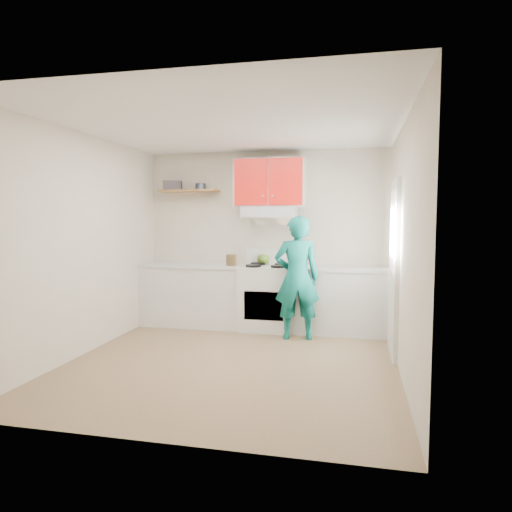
% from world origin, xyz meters
% --- Properties ---
extents(floor, '(3.80, 3.80, 0.00)m').
position_xyz_m(floor, '(0.00, 0.00, 0.00)').
color(floor, brown).
rests_on(floor, ground).
extents(ceiling, '(3.60, 3.80, 0.04)m').
position_xyz_m(ceiling, '(0.00, 0.00, 2.60)').
color(ceiling, white).
rests_on(ceiling, floor).
extents(back_wall, '(3.60, 0.04, 2.60)m').
position_xyz_m(back_wall, '(0.00, 1.90, 1.30)').
color(back_wall, beige).
rests_on(back_wall, floor).
extents(front_wall, '(3.60, 0.04, 2.60)m').
position_xyz_m(front_wall, '(0.00, -1.90, 1.30)').
color(front_wall, beige).
rests_on(front_wall, floor).
extents(left_wall, '(0.04, 3.80, 2.60)m').
position_xyz_m(left_wall, '(-1.80, 0.00, 1.30)').
color(left_wall, beige).
rests_on(left_wall, floor).
extents(right_wall, '(0.04, 3.80, 2.60)m').
position_xyz_m(right_wall, '(1.80, 0.00, 1.30)').
color(right_wall, beige).
rests_on(right_wall, floor).
extents(door, '(0.05, 0.85, 2.05)m').
position_xyz_m(door, '(1.78, 0.70, 1.02)').
color(door, white).
rests_on(door, floor).
extents(door_glass, '(0.01, 0.55, 0.95)m').
position_xyz_m(door_glass, '(1.75, 0.70, 1.45)').
color(door_glass, white).
rests_on(door_glass, door).
extents(counter_left, '(1.52, 0.60, 0.90)m').
position_xyz_m(counter_left, '(-1.04, 1.60, 0.45)').
color(counter_left, silver).
rests_on(counter_left, floor).
extents(counter_right, '(1.32, 0.60, 0.90)m').
position_xyz_m(counter_right, '(1.14, 1.60, 0.45)').
color(counter_right, silver).
rests_on(counter_right, floor).
extents(stove, '(0.76, 0.65, 0.92)m').
position_xyz_m(stove, '(0.10, 1.57, 0.46)').
color(stove, white).
rests_on(stove, floor).
extents(range_hood, '(0.76, 0.44, 0.15)m').
position_xyz_m(range_hood, '(0.10, 1.68, 1.70)').
color(range_hood, silver).
rests_on(range_hood, back_wall).
extents(upper_cabinets, '(1.02, 0.33, 0.70)m').
position_xyz_m(upper_cabinets, '(0.10, 1.73, 2.12)').
color(upper_cabinets, red).
rests_on(upper_cabinets, back_wall).
extents(shelf, '(0.90, 0.30, 0.04)m').
position_xyz_m(shelf, '(-1.15, 1.75, 2.02)').
color(shelf, brown).
rests_on(shelf, back_wall).
extents(books, '(0.30, 0.25, 0.14)m').
position_xyz_m(books, '(-1.42, 1.74, 2.11)').
color(books, '#3D363B').
rests_on(books, shelf).
extents(tin, '(0.16, 0.16, 0.09)m').
position_xyz_m(tin, '(-0.98, 1.77, 2.08)').
color(tin, '#333D4C').
rests_on(tin, shelf).
extents(kettle, '(0.24, 0.24, 0.16)m').
position_xyz_m(kettle, '(-0.01, 1.78, 1.00)').
color(kettle, '#486F1F').
rests_on(kettle, stove).
extents(crock, '(0.18, 0.18, 0.18)m').
position_xyz_m(crock, '(-0.42, 1.51, 0.99)').
color(crock, '#493920').
rests_on(crock, counter_left).
extents(cutting_board, '(0.36, 0.28, 0.02)m').
position_xyz_m(cutting_board, '(1.00, 1.55, 0.91)').
color(cutting_board, olive).
rests_on(cutting_board, counter_right).
extents(silicone_mat, '(0.28, 0.23, 0.01)m').
position_xyz_m(silicone_mat, '(1.35, 1.66, 0.90)').
color(silicone_mat, red).
rests_on(silicone_mat, counter_right).
extents(person, '(0.66, 0.50, 1.64)m').
position_xyz_m(person, '(0.58, 1.14, 0.82)').
color(person, '#0B655C').
rests_on(person, floor).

